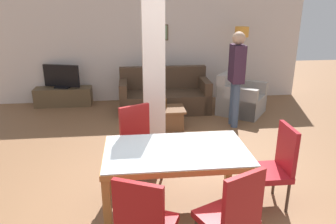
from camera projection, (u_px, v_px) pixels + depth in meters
The scene contains 16 objects.
ground_plane at pixel (176, 209), 3.87m from camera, with size 18.00×18.00×0.00m, color brown.
back_wall at pixel (151, 43), 7.63m from camera, with size 7.20×0.09×2.70m.
divider_pillar at pixel (154, 70), 4.82m from camera, with size 0.32×0.29×2.70m.
dining_table at pixel (176, 162), 3.66m from camera, with size 1.60×0.95×0.78m.
dining_chair_near_right at pixel (232, 214), 2.94m from camera, with size 0.61×0.61×0.99m.
dining_chair_far_left at pixel (139, 140), 4.45m from camera, with size 0.61×0.61×0.99m.
dining_chair_head_right at pixel (275, 164), 3.81m from camera, with size 0.46×0.46×0.99m.
dining_chair_near_left at pixel (144, 222), 2.82m from camera, with size 0.61×0.61×0.99m.
sofa at pixel (164, 96), 7.18m from camera, with size 1.92×0.88×0.92m.
armchair at pixel (240, 100), 7.00m from camera, with size 1.19×1.19×0.86m.
coffee_table at pixel (167, 118), 6.23m from camera, with size 0.66×0.54×0.39m.
bottle at pixel (165, 103), 6.14m from camera, with size 0.08×0.08×0.25m.
tv_stand at pixel (64, 97), 7.53m from camera, with size 1.27×0.40×0.42m.
tv_screen at pixel (61, 77), 7.38m from camera, with size 0.82×0.29×0.53m.
floor_lamp at pixel (241, 40), 7.29m from camera, with size 0.31×0.31×1.75m.
standing_person at pixel (236, 73), 6.06m from camera, with size 0.24×0.38×1.79m.
Camera 1 is at (-0.45, -3.24, 2.37)m, focal length 35.00 mm.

